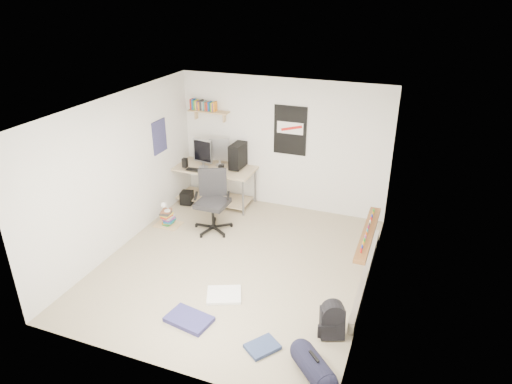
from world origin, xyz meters
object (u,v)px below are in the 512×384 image
(office_chair, at_px, (212,205))
(backpack, at_px, (332,323))
(desk, at_px, (212,185))
(duffel_bag, at_px, (313,366))
(book_stack, at_px, (168,217))

(office_chair, bearing_deg, backpack, -58.57)
(desk, height_order, duffel_bag, desk)
(backpack, relative_size, duffel_bag, 0.73)
(office_chair, bearing_deg, duffel_bag, -68.18)
(book_stack, bearing_deg, backpack, -27.51)
(desk, relative_size, duffel_bag, 3.17)
(office_chair, distance_m, backpack, 3.19)
(backpack, xyz_separation_m, book_stack, (-3.40, 1.77, -0.05))
(backpack, relative_size, book_stack, 0.97)
(office_chair, relative_size, backpack, 2.78)
(desk, relative_size, backpack, 4.36)
(office_chair, distance_m, duffel_bag, 3.63)
(office_chair, distance_m, book_stack, 0.93)
(desk, height_order, backpack, desk)
(backpack, bearing_deg, duffel_bag, -116.41)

